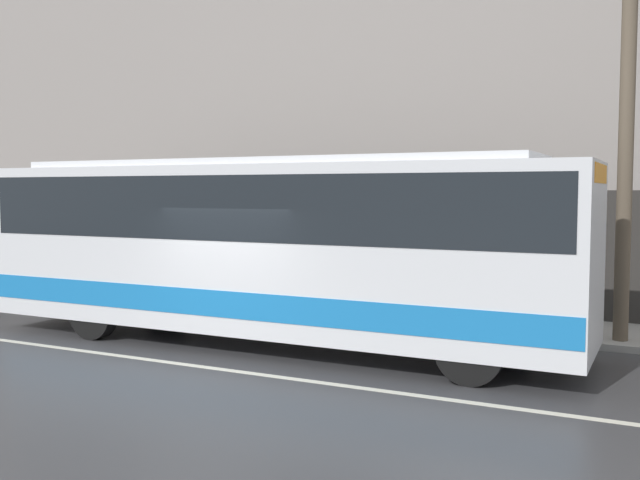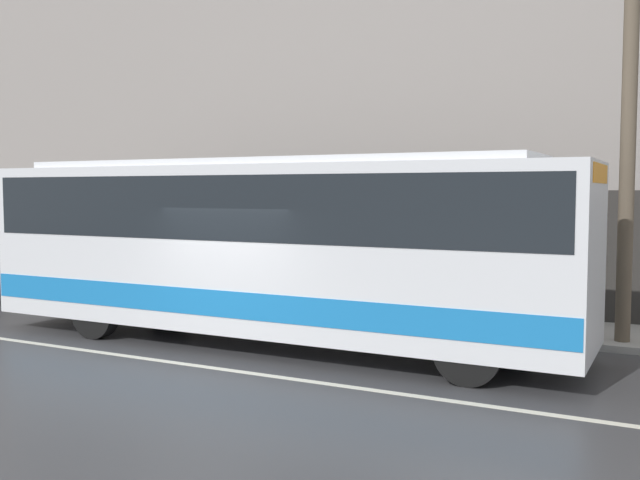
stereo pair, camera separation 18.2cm
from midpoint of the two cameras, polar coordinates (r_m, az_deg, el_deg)
The scene contains 6 objects.
ground_plane at distance 11.67m, azimuth -10.00°, elevation -9.95°, with size 60.00×60.00×0.00m, color #38383A.
sidewalk at distance 16.03m, azimuth 1.08°, elevation -5.83°, with size 60.00×2.36×0.13m.
building_facade at distance 17.21m, azimuth 3.04°, elevation 12.96°, with size 60.00×0.35×11.37m.
lane_stripe at distance 11.66m, azimuth -10.00°, elevation -9.93°, with size 54.00×0.14×0.01m.
transit_bus at distance 12.89m, azimuth -4.55°, elevation -0.06°, with size 11.18×2.49×3.35m.
utility_pole_near at distance 13.70m, azimuth 22.99°, elevation 9.43°, with size 0.26×0.26×8.09m.
Camera 1 is at (6.65, -9.15, 2.80)m, focal length 40.00 mm.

